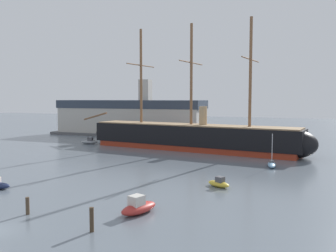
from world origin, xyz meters
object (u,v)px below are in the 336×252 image
mooring_piling_nearest (28,206)px  dockside_warehouse_left (130,118)px  motorboat_mid_right (219,183)px  motorboat_far_left (89,142)px  tall_ship (191,136)px  mooring_piling_left_pair (92,220)px  sailboat_alongside_stern (272,164)px  motorboat_foreground_right (138,207)px

mooring_piling_nearest → dockside_warehouse_left: size_ratio=0.03×
motorboat_mid_right → motorboat_far_left: motorboat_far_left is taller
motorboat_far_left → mooring_piling_nearest: bearing=-62.8°
mooring_piling_nearest → tall_ship: bearing=87.9°
mooring_piling_nearest → mooring_piling_left_pair: size_ratio=0.81×
dockside_warehouse_left → sailboat_alongside_stern: bearing=-39.6°
motorboat_far_left → mooring_piling_nearest: (25.12, -48.91, 0.26)m
tall_ship → mooring_piling_nearest: (-1.80, -48.11, -2.15)m
sailboat_alongside_stern → motorboat_mid_right: bearing=-107.6°
motorboat_far_left → mooring_piling_nearest: 54.98m
motorboat_far_left → dockside_warehouse_left: bearing=90.3°
tall_ship → motorboat_foreground_right: 44.77m
motorboat_mid_right → motorboat_far_left: bearing=142.1°
motorboat_far_left → mooring_piling_left_pair: (33.61, -50.62, 0.47)m
tall_ship → dockside_warehouse_left: (-27.05, 23.47, 2.45)m
motorboat_foreground_right → motorboat_far_left: bearing=128.2°
mooring_piling_left_pair → dockside_warehouse_left: size_ratio=0.04×
tall_ship → sailboat_alongside_stern: bearing=-37.5°
tall_ship → dockside_warehouse_left: size_ratio=1.13×
mooring_piling_left_pair → dockside_warehouse_left: dockside_warehouse_left is taller
sailboat_alongside_stern → motorboat_far_left: 47.84m
sailboat_alongside_stern → dockside_warehouse_left: (-45.56, 37.66, 4.98)m
motorboat_far_left → dockside_warehouse_left: 23.19m
tall_ship → mooring_piling_left_pair: (6.69, -49.82, -1.94)m
sailboat_alongside_stern → mooring_piling_nearest: (-20.31, -33.92, 0.39)m
motorboat_mid_right → sailboat_alongside_stern: bearing=72.4°
mooring_piling_nearest → mooring_piling_left_pair: bearing=-11.4°
tall_ship → motorboat_mid_right: (13.31, -30.53, -2.53)m
tall_ship → motorboat_foreground_right: size_ratio=11.87×
tall_ship → motorboat_far_left: 27.04m
dockside_warehouse_left → motorboat_far_left: bearing=-89.7°
mooring_piling_left_pair → mooring_piling_nearest: bearing=168.6°
mooring_piling_nearest → motorboat_foreground_right: bearing=22.5°
motorboat_mid_right → mooring_piling_left_pair: mooring_piling_left_pair is taller
tall_ship → sailboat_alongside_stern: 23.46m
tall_ship → mooring_piling_left_pair: bearing=-82.4°
motorboat_mid_right → dockside_warehouse_left: dockside_warehouse_left is taller
sailboat_alongside_stern → motorboat_far_left: sailboat_alongside_stern is taller
motorboat_foreground_right → dockside_warehouse_left: 76.25m
motorboat_foreground_right → mooring_piling_left_pair: (-1.59, -5.89, 0.41)m
motorboat_foreground_right → dockside_warehouse_left: (-35.32, 67.41, 4.80)m
motorboat_foreground_right → sailboat_alongside_stern: bearing=71.0°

